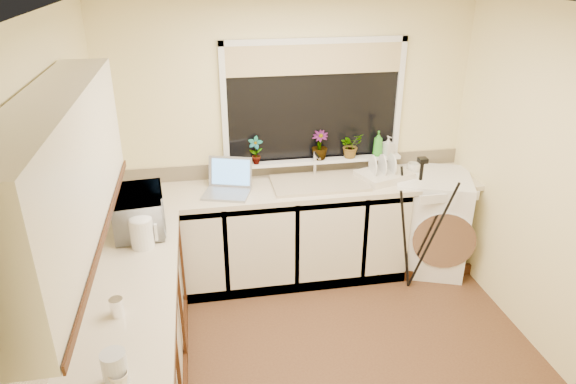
{
  "coord_description": "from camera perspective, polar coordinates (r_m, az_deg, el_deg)",
  "views": [
    {
      "loc": [
        -0.79,
        -2.8,
        2.71
      ],
      "look_at": [
        -0.19,
        0.55,
        1.15
      ],
      "focal_mm": 32.19,
      "sensor_mm": 36.0,
      "label": 1
    }
  ],
  "objects": [
    {
      "name": "windowsill",
      "position": [
        4.66,
        2.85,
        3.51
      ],
      "size": [
        1.6,
        0.14,
        0.03
      ],
      "primitive_type": "cube",
      "color": "white",
      "rests_on": "wall_back"
    },
    {
      "name": "splashback_back",
      "position": [
        4.69,
        0.3,
        2.87
      ],
      "size": [
        3.2,
        0.02,
        0.14
      ],
      "primitive_type": "cube",
      "color": "beige",
      "rests_on": "wall_back"
    },
    {
      "name": "floor",
      "position": [
        3.97,
        4.36,
        -18.43
      ],
      "size": [
        3.2,
        3.2,
        0.0
      ],
      "primitive_type": "plane",
      "color": "brown",
      "rests_on": "ground"
    },
    {
      "name": "base_cabinet_back",
      "position": [
        4.63,
        -3.04,
        -4.93
      ],
      "size": [
        2.55,
        0.6,
        0.86
      ],
      "primitive_type": "cube",
      "color": "silver",
      "rests_on": "floor"
    },
    {
      "name": "window_glass",
      "position": [
        4.55,
        2.83,
        9.82
      ],
      "size": [
        1.5,
        0.02,
        1.0
      ],
      "primitive_type": "cube",
      "color": "black",
      "rests_on": "wall_back"
    },
    {
      "name": "wall_back",
      "position": [
        4.62,
        0.28,
        5.86
      ],
      "size": [
        3.2,
        0.0,
        3.2
      ],
      "primitive_type": "plane",
      "rotation": [
        1.57,
        0.0,
        0.0
      ],
      "color": "#F9E9A6",
      "rests_on": "ground"
    },
    {
      "name": "ceiling",
      "position": [
        2.92,
        5.98,
        19.41
      ],
      "size": [
        3.2,
        3.2,
        0.0
      ],
      "primitive_type": "plane",
      "rotation": [
        3.14,
        0.0,
        0.0
      ],
      "color": "white",
      "rests_on": "ground"
    },
    {
      "name": "dish_rack",
      "position": [
        4.67,
        10.56,
        1.81
      ],
      "size": [
        0.52,
        0.45,
        0.07
      ],
      "primitive_type": "cube",
      "rotation": [
        0.0,
        0.0,
        0.32
      ],
      "color": "beige",
      "rests_on": "worktop_back"
    },
    {
      "name": "cup_back",
      "position": [
        4.85,
        13.67,
        2.57
      ],
      "size": [
        0.16,
        0.16,
        0.09
      ],
      "primitive_type": "imported",
      "rotation": [
        0.0,
        0.0,
        0.4
      ],
      "color": "white",
      "rests_on": "worktop_back"
    },
    {
      "name": "window_blind",
      "position": [
        4.44,
        3.01,
        14.42
      ],
      "size": [
        1.5,
        0.02,
        0.25
      ],
      "primitive_type": "cube",
      "color": "tan",
      "rests_on": "wall_back"
    },
    {
      "name": "tripod",
      "position": [
        4.54,
        13.87,
        -3.62
      ],
      "size": [
        0.8,
        0.8,
        1.23
      ],
      "primitive_type": null,
      "rotation": [
        0.0,
        0.0,
        -0.38
      ],
      "color": "black",
      "rests_on": "floor"
    },
    {
      "name": "plant_d",
      "position": [
        4.68,
        6.94,
        5.14
      ],
      "size": [
        0.25,
        0.24,
        0.22
      ],
      "primitive_type": "imported",
      "rotation": [
        0.0,
        0.0,
        0.36
      ],
      "color": "#999999",
      "rests_on": "windowsill"
    },
    {
      "name": "soap_bottle_clear",
      "position": [
        4.8,
        10.98,
        5.05
      ],
      "size": [
        0.11,
        0.11,
        0.18
      ],
      "primitive_type": "imported",
      "rotation": [
        0.0,
        0.0,
        0.39
      ],
      "color": "#999999",
      "rests_on": "windowsill"
    },
    {
      "name": "cup_left",
      "position": [
        2.63,
        -18.17,
        -19.14
      ],
      "size": [
        0.11,
        0.11,
        0.09
      ],
      "primitive_type": "imported",
      "rotation": [
        0.0,
        0.0,
        -0.27
      ],
      "color": "beige",
      "rests_on": "worktop_left"
    },
    {
      "name": "upper_cabinet",
      "position": [
        2.6,
        -23.85,
        1.97
      ],
      "size": [
        0.28,
        1.9,
        0.7
      ],
      "primitive_type": "cube",
      "color": "silver",
      "rests_on": "wall_left"
    },
    {
      "name": "laptop",
      "position": [
        4.35,
        -6.62,
        0.93
      ],
      "size": [
        0.45,
        0.43,
        0.28
      ],
      "rotation": [
        0.0,
        0.0,
        -0.31
      ],
      "color": "gray",
      "rests_on": "worktop_back"
    },
    {
      "name": "splashback_left",
      "position": [
        3.06,
        -23.84,
        -8.89
      ],
      "size": [
        0.02,
        2.4,
        0.45
      ],
      "primitive_type": "cube",
      "color": "beige",
      "rests_on": "wall_left"
    },
    {
      "name": "glass_jug",
      "position": [
        2.63,
        -18.58,
        -17.95
      ],
      "size": [
        0.12,
        0.12,
        0.17
      ],
      "primitive_type": "cylinder",
      "color": "silver",
      "rests_on": "worktop_left"
    },
    {
      "name": "steel_jar",
      "position": [
        3.05,
        -18.39,
        -11.97
      ],
      "size": [
        0.08,
        0.08,
        0.11
      ],
      "primitive_type": "cylinder",
      "color": "white",
      "rests_on": "worktop_left"
    },
    {
      "name": "soap_bottle_green",
      "position": [
        4.76,
        9.92,
        5.3
      ],
      "size": [
        0.11,
        0.11,
        0.23
      ],
      "primitive_type": "imported",
      "rotation": [
        0.0,
        0.0,
        -0.35
      ],
      "color": "green",
      "rests_on": "windowsill"
    },
    {
      "name": "plant_a",
      "position": [
        4.5,
        -3.61,
        4.6
      ],
      "size": [
        0.15,
        0.12,
        0.25
      ],
      "primitive_type": "imported",
      "rotation": [
        0.0,
        0.0,
        -0.28
      ],
      "color": "#999999",
      "rests_on": "windowsill"
    },
    {
      "name": "worktop_back",
      "position": [
        4.47,
        0.96,
        0.45
      ],
      "size": [
        3.2,
        0.6,
        0.04
      ],
      "primitive_type": "cube",
      "color": "beige",
      "rests_on": "base_cabinet_back"
    },
    {
      "name": "worktop_left",
      "position": [
        3.14,
        -17.86,
        -12.43
      ],
      "size": [
        0.6,
        2.4,
        0.04
      ],
      "primitive_type": "cube",
      "color": "beige",
      "rests_on": "base_cabinet_left"
    },
    {
      "name": "plant_c",
      "position": [
        4.61,
        3.5,
        5.18
      ],
      "size": [
        0.18,
        0.18,
        0.26
      ],
      "primitive_type": "imported",
      "rotation": [
        0.0,
        0.0,
        -0.34
      ],
      "color": "#999999",
      "rests_on": "windowsill"
    },
    {
      "name": "wall_right",
      "position": [
        3.97,
        27.96,
        -0.37
      ],
      "size": [
        0.0,
        3.0,
        3.0
      ],
      "primitive_type": "plane",
      "rotation": [
        1.57,
        0.0,
        -1.57
      ],
      "color": "#F9E9A6",
      "rests_on": "ground"
    },
    {
      "name": "faucet",
      "position": [
        4.62,
        2.99,
        3.12
      ],
      "size": [
        0.03,
        0.03,
        0.24
      ],
      "primitive_type": "cylinder",
      "color": "silver",
      "rests_on": "worktop_back"
    },
    {
      "name": "wall_left",
      "position": [
        3.27,
        -23.28,
        -4.57
      ],
      "size": [
        0.0,
        3.0,
        3.0
      ],
      "primitive_type": "plane",
      "rotation": [
        1.57,
        0.0,
        1.57
      ],
      "color": "#F9E9A6",
      "rests_on": "ground"
    },
    {
      "name": "microwave",
      "position": [
        3.85,
        -16.12,
        -2.08
      ],
      "size": [
        0.39,
        0.54,
        0.28
      ],
      "primitive_type": "imported",
      "rotation": [
        0.0,
        0.0,
        1.66
      ],
      "color": "silver",
      "rests_on": "worktop_left"
    },
    {
      "name": "washing_machine",
      "position": [
        4.98,
        15.23,
        -3.14
      ],
      "size": [
        0.83,
        0.82,
        0.92
      ],
      "primitive_type": "cube",
      "rotation": [
        0.0,
        0.0,
        -0.35
      ],
      "color": "white",
      "rests_on": "floor"
    },
    {
      "name": "sink",
      "position": [
        4.49,
        3.47,
        1.02
      ],
      "size": [
        0.82,
        0.46,
        0.03
      ],
      "primitive_type": "cube",
      "color": "tan",
      "rests_on": "worktop_back"
    },
    {
      "name": "base_cabinet_left",
      "position": [
        3.42,
        -16.84,
        -18.49
      ],
      "size": [
        0.54,
        2.4,
        0.86
      ],
      "primitive_type": "cube",
      "color": "silver",
      "rests_on": "floor"
    },
    {
      "name": "kettle",
      "position": [
        3.64,
        -15.84,
        -4.4
      ],
      "size": [
        0.16,
        0.16,
        0.21
      ],
      "primitive_type": "cylinder",
      "color": "white",
      "rests_on": "worktop_left"
    }
  ]
}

